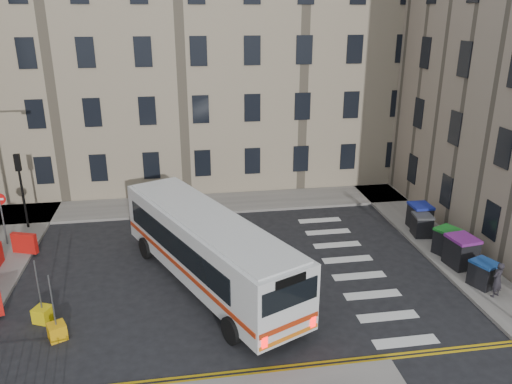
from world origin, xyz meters
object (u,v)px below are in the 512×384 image
object	(u,v)px
bus	(207,247)
bollard_chevron	(43,314)
wheelie_bin_b	(461,251)
pedestrian	(497,280)
wheelie_bin_a	(483,274)
wheelie_bin_c	(448,242)
wheelie_bin_e	(420,216)
wheelie_bin_d	(422,225)
bollard_yellow	(57,331)

from	to	relation	value
bus	bollard_chevron	xyz separation A→B (m)	(-6.44, -1.77, -1.50)
wheelie_bin_b	bus	bearing A→B (deg)	170.02
bus	pedestrian	size ratio (longest dim) A/B	7.51
bus	pedestrian	world-z (taller)	bus
wheelie_bin_b	wheelie_bin_a	bearing A→B (deg)	-98.33
wheelie_bin_c	pedestrian	bearing A→B (deg)	-114.06
wheelie_bin_b	wheelie_bin_c	xyz separation A→B (m)	(0.02, 1.16, -0.07)
wheelie_bin_b	wheelie_bin_e	size ratio (longest dim) A/B	1.08
bus	wheelie_bin_b	distance (m)	11.57
wheelie_bin_d	pedestrian	bearing A→B (deg)	-80.12
bollard_yellow	bollard_chevron	bearing A→B (deg)	122.10
wheelie_bin_b	wheelie_bin_d	world-z (taller)	wheelie_bin_b
wheelie_bin_c	pedestrian	world-z (taller)	pedestrian
wheelie_bin_d	bollard_yellow	bearing A→B (deg)	-153.15
wheelie_bin_c	bus	bearing A→B (deg)	159.54
wheelie_bin_a	wheelie_bin_c	world-z (taller)	wheelie_bin_c
wheelie_bin_b	wheelie_bin_e	bearing A→B (deg)	80.69
wheelie_bin_e	bollard_chevron	distance (m)	18.94
wheelie_bin_a	wheelie_bin_b	world-z (taller)	wheelie_bin_b
wheelie_bin_e	bollard_chevron	bearing A→B (deg)	-162.48
bollard_yellow	bollard_chevron	world-z (taller)	same
wheelie_bin_a	bollard_chevron	size ratio (longest dim) A/B	2.13
wheelie_bin_d	pedestrian	size ratio (longest dim) A/B	0.76
wheelie_bin_b	bollard_yellow	bearing A→B (deg)	-179.38
wheelie_bin_c	wheelie_bin_d	distance (m)	2.23
bus	wheelie_bin_b	xyz separation A→B (m)	(11.52, -0.43, -0.93)
wheelie_bin_e	bollard_yellow	distance (m)	18.63
bollard_yellow	wheelie_bin_b	bearing A→B (deg)	8.48
wheelie_bin_e	bollard_yellow	bearing A→B (deg)	-158.19
bus	wheelie_bin_c	bearing A→B (deg)	-21.18
bollard_yellow	wheelie_bin_e	bearing A→B (deg)	21.64
bus	wheelie_bin_a	bearing A→B (deg)	-35.85
bollard_yellow	bollard_chevron	distance (m)	1.44
wheelie_bin_a	wheelie_bin_b	xyz separation A→B (m)	(0.02, 1.81, 0.15)
wheelie_bin_c	wheelie_bin_d	xyz separation A→B (m)	(-0.24, 2.21, -0.07)
wheelie_bin_a	pedestrian	distance (m)	0.88
wheelie_bin_b	wheelie_bin_c	world-z (taller)	wheelie_bin_b
wheelie_bin_c	bollard_yellow	world-z (taller)	wheelie_bin_c
pedestrian	bollard_chevron	size ratio (longest dim) A/B	2.54
wheelie_bin_a	pedestrian	bearing A→B (deg)	-108.08
wheelie_bin_b	wheelie_bin_d	size ratio (longest dim) A/B	1.24
wheelie_bin_e	pedestrian	size ratio (longest dim) A/B	0.88
wheelie_bin_d	bollard_chevron	distance (m)	18.37
bus	wheelie_bin_a	world-z (taller)	bus
wheelie_bin_b	bollard_chevron	bearing A→B (deg)	176.42
wheelie_bin_e	bollard_chevron	size ratio (longest dim) A/B	2.23
wheelie_bin_a	wheelie_bin_b	size ratio (longest dim) A/B	0.89
wheelie_bin_b	pedestrian	world-z (taller)	pedestrian
wheelie_bin_a	wheelie_bin_e	distance (m)	6.12
wheelie_bin_d	wheelie_bin_e	xyz separation A→B (m)	(0.33, 0.92, 0.09)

